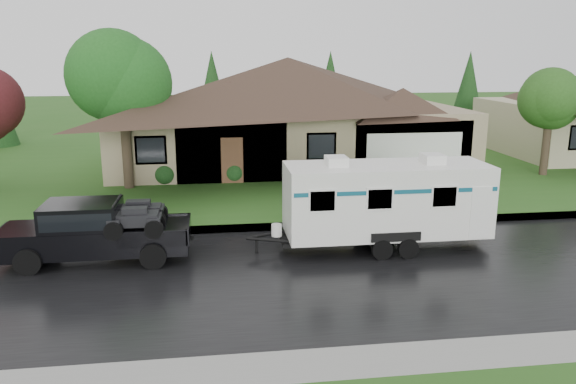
# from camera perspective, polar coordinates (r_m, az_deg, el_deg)

# --- Properties ---
(ground) EXTENTS (140.00, 140.00, 0.00)m
(ground) POSITION_cam_1_polar(r_m,az_deg,el_deg) (17.45, -0.39, -5.96)
(ground) COLOR #29591B
(ground) RESTS_ON ground
(road) EXTENTS (140.00, 8.00, 0.01)m
(road) POSITION_cam_1_polar(r_m,az_deg,el_deg) (15.60, 0.55, -8.41)
(road) COLOR black
(road) RESTS_ON ground
(curb) EXTENTS (140.00, 0.50, 0.15)m
(curb) POSITION_cam_1_polar(r_m,az_deg,el_deg) (19.55, -1.23, -3.54)
(curb) COLOR gray
(curb) RESTS_ON ground
(lawn) EXTENTS (140.00, 26.00, 0.15)m
(lawn) POSITION_cam_1_polar(r_m,az_deg,el_deg) (31.90, -3.83, 3.26)
(lawn) COLOR #29591B
(lawn) RESTS_ON ground
(house_main) EXTENTS (19.44, 10.80, 6.90)m
(house_main) POSITION_cam_1_polar(r_m,az_deg,el_deg) (30.53, 0.57, 9.47)
(house_main) COLOR tan
(house_main) RESTS_ON lawn
(tree_left_green) EXTENTS (4.00, 4.00, 6.62)m
(tree_left_green) POSITION_cam_1_polar(r_m,az_deg,el_deg) (25.27, -16.49, 10.62)
(tree_left_green) COLOR #382B1E
(tree_left_green) RESTS_ON lawn
(tree_right_green) EXTENTS (3.11, 3.11, 5.15)m
(tree_right_green) POSITION_cam_1_polar(r_m,az_deg,el_deg) (29.87, 25.13, 8.34)
(tree_right_green) COLOR #382B1E
(tree_right_green) RESTS_ON lawn
(shrub_row) EXTENTS (13.60, 1.00, 1.00)m
(shrub_row) POSITION_cam_1_polar(r_m,az_deg,el_deg) (26.44, 1.34, 2.35)
(shrub_row) COLOR #143814
(shrub_row) RESTS_ON lawn
(pickup_truck) EXTENTS (5.31, 2.02, 1.77)m
(pickup_truck) POSITION_cam_1_polar(r_m,az_deg,el_deg) (17.29, -19.24, -3.64)
(pickup_truck) COLOR black
(pickup_truck) RESTS_ON ground
(travel_trailer) EXTENTS (6.55, 2.30, 2.94)m
(travel_trailer) POSITION_cam_1_polar(r_m,az_deg,el_deg) (17.56, 9.94, -0.73)
(travel_trailer) COLOR white
(travel_trailer) RESTS_ON ground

